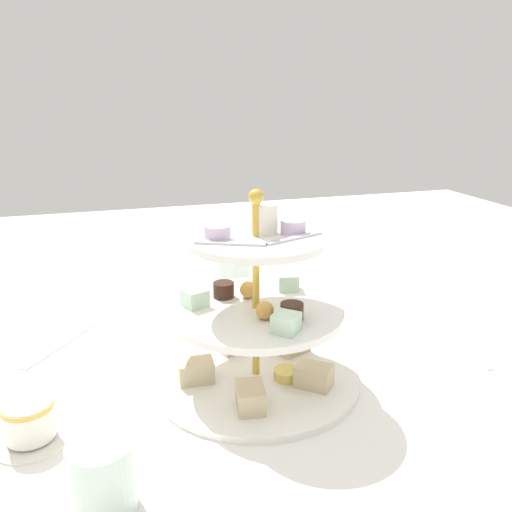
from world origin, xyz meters
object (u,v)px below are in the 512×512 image
at_px(water_glass_short_left, 102,477).
at_px(teacup_with_saucer, 30,422).
at_px(tiered_serving_stand, 256,327).
at_px(water_glass_tall_right, 234,272).
at_px(butter_knife_right, 61,344).
at_px(butter_knife_left, 451,344).

distance_m(water_glass_short_left, teacup_with_saucer, 0.16).
height_order(tiered_serving_stand, water_glass_tall_right, tiered_serving_stand).
distance_m(water_glass_short_left, butter_knife_right, 0.39).
distance_m(tiered_serving_stand, butter_knife_right, 0.34).
xyz_separation_m(water_glass_short_left, butter_knife_left, (0.55, 0.19, -0.04)).
distance_m(tiered_serving_stand, water_glass_tall_right, 0.28).
xyz_separation_m(tiered_serving_stand, water_glass_tall_right, (0.04, 0.28, -0.02)).
distance_m(tiered_serving_stand, water_glass_short_left, 0.29).
xyz_separation_m(water_glass_tall_right, butter_knife_left, (0.29, -0.27, -0.06)).
bearing_deg(tiered_serving_stand, water_glass_short_left, -138.77).
xyz_separation_m(water_glass_tall_right, teacup_with_saucer, (-0.33, -0.33, -0.04)).
bearing_deg(water_glass_tall_right, teacup_with_saucer, -135.14).
xyz_separation_m(water_glass_tall_right, butter_knife_right, (-0.31, -0.09, -0.06)).
bearing_deg(butter_knife_left, water_glass_tall_right, 44.15).
xyz_separation_m(water_glass_tall_right, water_glass_short_left, (-0.25, -0.47, -0.03)).
xyz_separation_m(tiered_serving_stand, butter_knife_left, (0.33, 0.01, -0.08)).
height_order(butter_knife_left, butter_knife_right, same).
bearing_deg(water_glass_tall_right, butter_knife_right, -164.60).
relative_size(tiered_serving_stand, butter_knife_left, 1.72).
bearing_deg(teacup_with_saucer, water_glass_short_left, -59.17).
height_order(water_glass_short_left, teacup_with_saucer, water_glass_short_left).
height_order(teacup_with_saucer, butter_knife_right, teacup_with_saucer).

